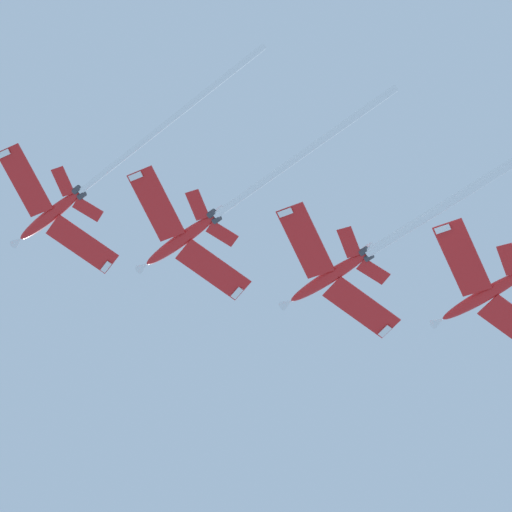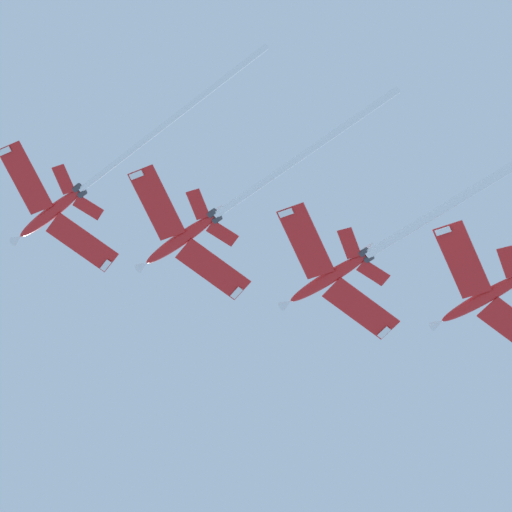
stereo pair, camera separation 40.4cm
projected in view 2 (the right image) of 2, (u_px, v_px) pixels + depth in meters
name	position (u px, v px, depth m)	size (l,w,h in m)	color
jet_lead	(79.00, 191.00, 142.52)	(41.92, 20.15, 17.62)	red
jet_second	(214.00, 216.00, 137.96)	(38.51, 20.16, 15.12)	red
jet_third	(394.00, 238.00, 132.65)	(43.43, 20.16, 17.40)	red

